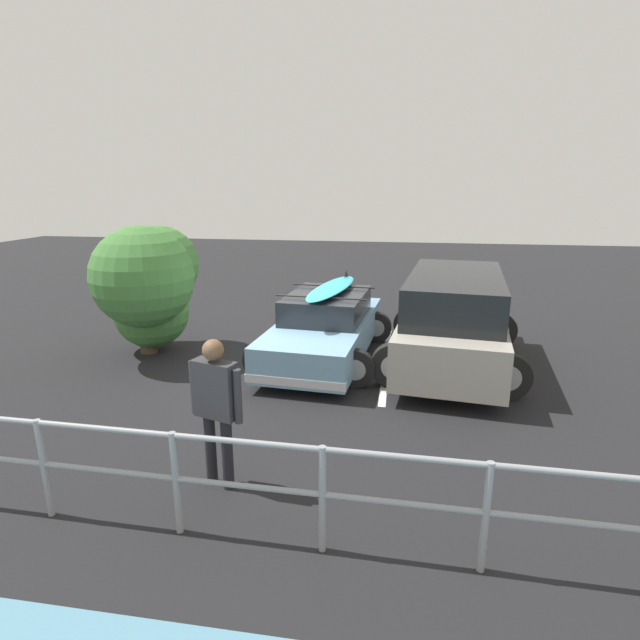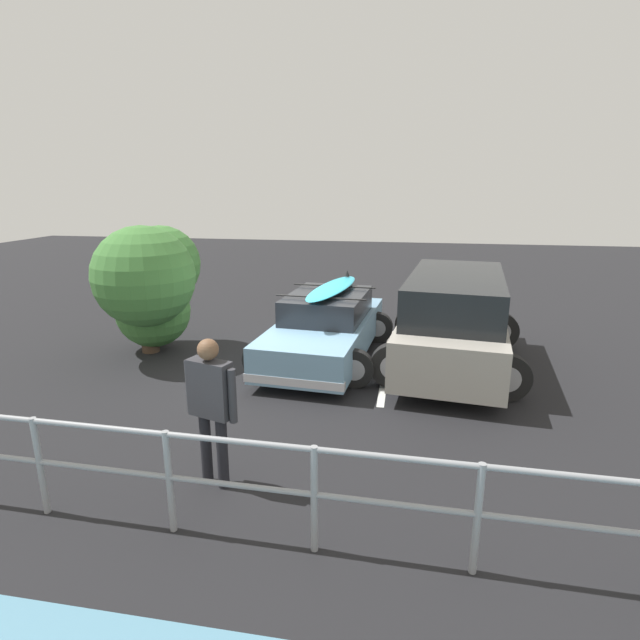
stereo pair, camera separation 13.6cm
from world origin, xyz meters
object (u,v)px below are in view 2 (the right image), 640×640
suv_car (454,319)px  sedan_car (326,327)px  person_bystander (211,400)px  bush_near_left (148,282)px

suv_car → sedan_car: bearing=-0.7°
sedan_car → person_bystander: 4.63m
sedan_car → suv_car: size_ratio=0.90×
sedan_car → suv_car: 2.47m
sedan_car → suv_car: suv_car is taller
bush_near_left → sedan_car: bearing=-174.8°
suv_car → bush_near_left: size_ratio=1.85×
person_bystander → bush_near_left: (3.02, -4.25, 0.42)m
bush_near_left → person_bystander: bearing=125.3°
suv_car → bush_near_left: bearing=2.8°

